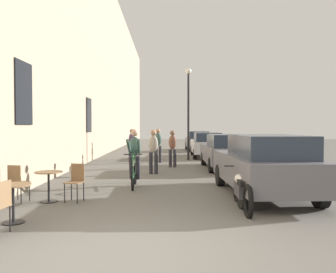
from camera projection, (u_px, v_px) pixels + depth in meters
ground_plane at (121, 254)px, 4.86m from camera, size 88.00×88.00×0.00m
building_facade_left at (89, 48)px, 18.64m from camera, size 0.54×68.00×12.01m
cafe_table_near at (13, 195)px, 6.39m from camera, size 0.64×0.64×0.72m
cafe_table_mid at (49, 180)px, 8.19m from camera, size 0.64×0.64×0.72m
cafe_chair_mid_toward_street at (76, 180)px, 8.27m from camera, size 0.46×0.46×0.89m
cafe_chair_mid_toward_wall at (17, 181)px, 8.11m from camera, size 0.46×0.46×0.89m
cyclist_on_bicycle at (134, 159)px, 10.33m from camera, size 0.52×1.76×1.74m
pedestrian_near at (153, 149)px, 13.03m from camera, size 0.37×0.28×1.67m
pedestrian_mid at (173, 146)px, 15.18m from camera, size 0.35×0.26×1.62m
pedestrian_far at (158, 144)px, 17.13m from camera, size 0.36×0.27×1.68m
pedestrian_furthest at (132, 142)px, 18.80m from camera, size 0.37×0.29×1.65m
street_lamp at (188, 102)px, 18.46m from camera, size 0.32×0.32×4.90m
parked_car_nearest at (264, 164)px, 8.84m from camera, size 1.94×4.47×1.58m
parked_car_second at (226, 151)px, 14.51m from camera, size 1.76×4.12×1.46m
parked_car_third at (207, 144)px, 20.09m from camera, size 1.79×4.08×1.44m
parked_car_fourth at (198, 141)px, 25.64m from camera, size 1.75×4.06×1.44m
parked_motorcycle at (242, 190)px, 7.54m from camera, size 0.62×2.15×0.92m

